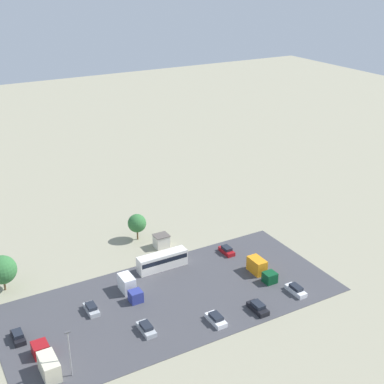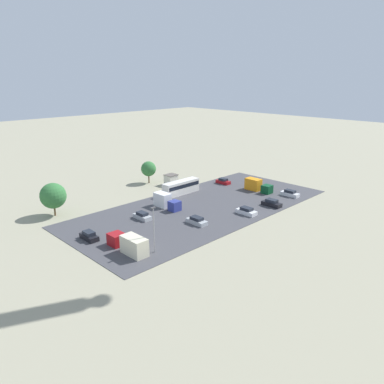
{
  "view_description": "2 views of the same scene",
  "coord_description": "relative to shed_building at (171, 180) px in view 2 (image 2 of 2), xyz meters",
  "views": [
    {
      "loc": [
        37.77,
        83.94,
        57.58
      ],
      "look_at": [
        2.48,
        21.81,
        26.74
      ],
      "focal_mm": 50.0,
      "sensor_mm": 36.0,
      "label": 1
    },
    {
      "loc": [
        58.31,
        65.25,
        28.55
      ],
      "look_at": [
        3.08,
        9.68,
        4.26
      ],
      "focal_mm": 35.0,
      "sensor_mm": 36.0,
      "label": 2
    }
  ],
  "objects": [
    {
      "name": "parked_car_5",
      "position": [
        34.75,
        16.55,
        -0.72
      ],
      "size": [
        1.8,
        4.08,
        1.58
      ],
      "rotation": [
        0.0,
        0.0,
        3.14
      ],
      "color": "black",
      "rests_on": "ground"
    },
    {
      "name": "parked_car_6",
      "position": [
        15.41,
        25.02,
        -0.77
      ],
      "size": [
        1.9,
        4.51,
        1.46
      ],
      "rotation": [
        0.0,
        0.0,
        3.14
      ],
      "color": "#ADB2B7",
      "rests_on": "ground"
    },
    {
      "name": "parked_car_3",
      "position": [
        -4.45,
        29.59,
        -0.71
      ],
      "size": [
        1.96,
        4.52,
        1.61
      ],
      "rotation": [
        0.0,
        0.0,
        3.14
      ],
      "color": "black",
      "rests_on": "ground"
    },
    {
      "name": "parked_truck_0",
      "position": [
        13.36,
        13.22,
        0.06
      ],
      "size": [
        2.33,
        7.11,
        3.15
      ],
      "color": "navy",
      "rests_on": "ground"
    },
    {
      "name": "parked_car_0",
      "position": [
        21.56,
        15.13,
        -0.76
      ],
      "size": [
        1.83,
        4.24,
        1.48
      ],
      "rotation": [
        0.0,
        0.0,
        3.14
      ],
      "color": "#ADB2B7",
      "rests_on": "ground"
    },
    {
      "name": "parking_lot_surface",
      "position": [
        7.28,
        18.86,
        -1.42
      ],
      "size": [
        62.39,
        28.06,
        0.08
      ],
      "color": "#424247",
      "rests_on": "ground"
    },
    {
      "name": "parked_car_4",
      "position": [
        -10.87,
        9.49,
        -0.75
      ],
      "size": [
        1.79,
        4.1,
        1.52
      ],
      "color": "maroon",
      "rests_on": "ground"
    },
    {
      "name": "parked_truck_2",
      "position": [
        32.48,
        25.77,
        0.03
      ],
      "size": [
        2.48,
        8.98,
        3.07
      ],
      "rotation": [
        0.0,
        0.0,
        3.14
      ],
      "color": "maroon",
      "rests_on": "ground"
    },
    {
      "name": "tree_near_shed",
      "position": [
        33.48,
        0.26,
        2.98
      ],
      "size": [
        5.47,
        5.47,
        7.18
      ],
      "color": "brown",
      "rests_on": "ground"
    },
    {
      "name": "shed_building",
      "position": [
        0.0,
        0.0,
        0.0
      ],
      "size": [
        3.25,
        2.87,
        2.9
      ],
      "color": "silver",
      "rests_on": "ground"
    },
    {
      "name": "light_pole_lot_centre",
      "position": [
        29.62,
        28.99,
        3.1
      ],
      "size": [
        0.9,
        0.28,
        8.1
      ],
      "color": "gray",
      "rests_on": "ground"
    },
    {
      "name": "parked_truck_1",
      "position": [
        -11.98,
        20.07,
        -0.01
      ],
      "size": [
        2.37,
        7.43,
        3.0
      ],
      "color": "#0C4723",
      "rests_on": "ground"
    },
    {
      "name": "parked_car_2",
      "position": [
        3.82,
        28.69,
        -0.75
      ],
      "size": [
        1.99,
        4.47,
        1.5
      ],
      "color": "silver",
      "rests_on": "ground"
    },
    {
      "name": "tree_apron_mid",
      "position": [
        3.13,
        -5.76,
        2.59
      ],
      "size": [
        4.14,
        4.14,
        6.13
      ],
      "color": "brown",
      "rests_on": "ground"
    },
    {
      "name": "parked_car_1",
      "position": [
        -14.03,
        28.55,
        -0.73
      ],
      "size": [
        1.76,
        4.61,
        1.55
      ],
      "rotation": [
        0.0,
        0.0,
        3.14
      ],
      "color": "silver",
      "rests_on": "ground"
    },
    {
      "name": "bus",
      "position": [
        3.85,
        8.11,
        0.43
      ],
      "size": [
        10.52,
        2.58,
        3.36
      ],
      "rotation": [
        0.0,
        0.0,
        1.57
      ],
      "color": "silver",
      "rests_on": "ground"
    },
    {
      "name": "ground_plane",
      "position": [
        7.28,
        8.92,
        -1.46
      ],
      "size": [
        400.0,
        400.0,
        0.0
      ],
      "primitive_type": "plane",
      "color": "gray"
    }
  ]
}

